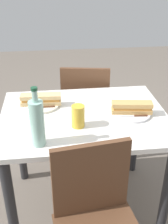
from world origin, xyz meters
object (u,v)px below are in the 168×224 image
(water_bottle, at_px, (37,122))
(baguette_sandwich_far, at_px, (132,107))
(dining_table, at_px, (84,132))
(knife_far, at_px, (134,116))
(chair_near, at_px, (86,106))
(knife_near, at_px, (42,107))
(baguette_sandwich_near, at_px, (41,99))
(plate_far, at_px, (131,113))
(plate_near, at_px, (41,105))
(beer_glass, at_px, (78,116))
(chair_far, at_px, (96,220))

(water_bottle, bearing_deg, baguette_sandwich_far, -155.71)
(dining_table, height_order, knife_far, knife_far)
(chair_near, height_order, knife_near, chair_near)
(chair_near, xyz_separation_m, knife_near, (0.34, 0.49, 0.26))
(baguette_sandwich_near, bearing_deg, baguette_sandwich_far, 161.95)
(dining_table, relative_size, plate_far, 4.40)
(baguette_sandwich_near, distance_m, knife_far, 0.61)
(knife_near, bearing_deg, water_bottle, 87.62)
(plate_near, height_order, water_bottle, water_bottle)
(dining_table, height_order, knife_near, knife_near)
(knife_near, relative_size, plate_far, 0.77)
(water_bottle, bearing_deg, beer_glass, -145.24)
(baguette_sandwich_far, bearing_deg, knife_near, -13.20)
(plate_far, height_order, water_bottle, water_bottle)
(plate_near, distance_m, knife_far, 0.61)
(dining_table, xyz_separation_m, beer_glass, (0.05, 0.13, 0.19))
(plate_near, xyz_separation_m, water_bottle, (0.01, 0.44, 0.12))
(chair_far, distance_m, chair_near, 1.19)
(knife_near, relative_size, knife_far, 1.00)
(knife_near, height_order, beer_glass, beer_glass)
(beer_glass, bearing_deg, plate_far, -163.62)
(baguette_sandwich_far, bearing_deg, water_bottle, 24.29)
(baguette_sandwich_near, height_order, baguette_sandwich_far, same)
(baguette_sandwich_far, bearing_deg, dining_table, -5.59)
(chair_far, distance_m, knife_far, 0.65)
(plate_far, xyz_separation_m, knife_far, (-0.00, 0.05, 0.01))
(chair_far, relative_size, plate_far, 3.72)
(chair_near, bearing_deg, plate_far, 108.41)
(chair_far, relative_size, chair_near, 1.00)
(dining_table, relative_size, baguette_sandwich_far, 4.07)
(chair_far, height_order, chair_near, same)
(chair_far, bearing_deg, baguette_sandwich_far, -118.26)
(dining_table, bearing_deg, knife_far, 164.57)
(chair_near, relative_size, plate_far, 3.72)
(knife_far, bearing_deg, plate_far, -85.50)
(chair_far, xyz_separation_m, beer_glass, (0.04, -0.46, 0.31))
(chair_far, relative_size, baguette_sandwich_far, 3.44)
(knife_near, height_order, knife_far, same)
(plate_far, distance_m, baguette_sandwich_far, 0.04)
(chair_near, relative_size, plate_near, 3.72)
(chair_far, xyz_separation_m, plate_far, (-0.30, -0.56, 0.25))
(plate_near, height_order, knife_near, knife_near)
(chair_far, bearing_deg, water_bottle, -50.19)
(chair_near, bearing_deg, knife_near, 55.50)
(plate_near, bearing_deg, chair_near, -128.27)
(baguette_sandwich_near, bearing_deg, plate_near, 0.00)
(baguette_sandwich_near, height_order, knife_far, baguette_sandwich_near)
(plate_near, bearing_deg, baguette_sandwich_near, 0.00)
(chair_near, bearing_deg, baguette_sandwich_far, 108.41)
(plate_far, bearing_deg, plate_near, -18.05)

